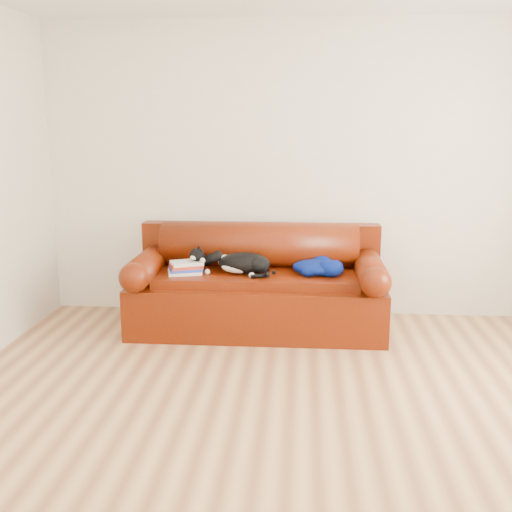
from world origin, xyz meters
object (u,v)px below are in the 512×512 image
(sofa_base, at_px, (257,302))
(book_stack, at_px, (186,268))
(cat, at_px, (243,264))
(blanket, at_px, (317,267))

(sofa_base, relative_size, book_stack, 6.71)
(cat, relative_size, blanket, 1.27)
(sofa_base, bearing_deg, blanket, -3.71)
(cat, distance_m, blanket, 0.61)
(book_stack, height_order, cat, cat)
(sofa_base, xyz_separation_m, cat, (-0.11, -0.08, 0.35))
(book_stack, relative_size, cat, 0.54)
(sofa_base, distance_m, blanket, 0.59)
(sofa_base, height_order, blanket, blanket)
(sofa_base, bearing_deg, book_stack, -169.88)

